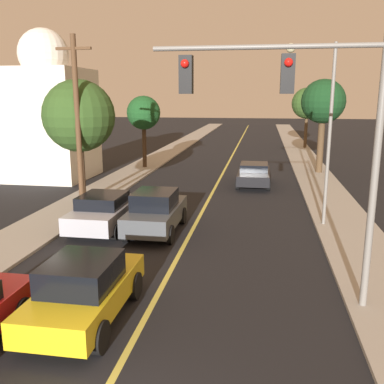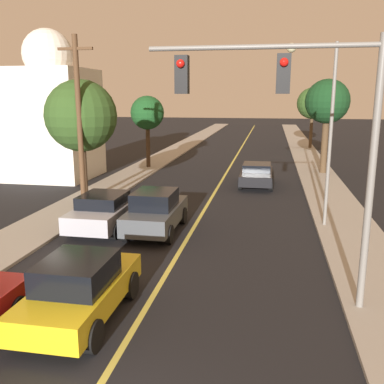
# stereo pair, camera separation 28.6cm
# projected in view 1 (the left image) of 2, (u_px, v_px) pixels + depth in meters

# --- Properties ---
(road_surface) EXTENTS (9.84, 80.00, 0.01)m
(road_surface) POSITION_uv_depth(u_px,v_px,m) (234.00, 152.00, 40.98)
(road_surface) COLOR black
(road_surface) RESTS_ON ground
(sidewalk_left) EXTENTS (2.50, 80.00, 0.12)m
(sidewalk_left) POSITION_uv_depth(u_px,v_px,m) (171.00, 150.00, 41.95)
(sidewalk_left) COLOR #9E998E
(sidewalk_left) RESTS_ON ground
(sidewalk_right) EXTENTS (2.50, 80.00, 0.12)m
(sidewalk_right) POSITION_uv_depth(u_px,v_px,m) (300.00, 153.00, 39.98)
(sidewalk_right) COLOR #9E998E
(sidewalk_right) RESTS_ON ground
(car_near_lane_front) EXTENTS (1.88, 4.06, 1.59)m
(car_near_lane_front) POSITION_uv_depth(u_px,v_px,m) (85.00, 289.00, 10.13)
(car_near_lane_front) COLOR gold
(car_near_lane_front) RESTS_ON ground
(car_near_lane_second) EXTENTS (1.87, 4.12, 1.70)m
(car_near_lane_second) POSITION_uv_depth(u_px,v_px,m) (156.00, 212.00, 16.77)
(car_near_lane_second) COLOR #474C51
(car_near_lane_second) RESTS_ON ground
(car_outer_lane_second) EXTENTS (1.99, 4.29, 1.46)m
(car_outer_lane_second) POSITION_uv_depth(u_px,v_px,m) (105.00, 211.00, 17.26)
(car_outer_lane_second) COLOR #A5A8B2
(car_outer_lane_second) RESTS_ON ground
(car_far_oncoming) EXTENTS (1.96, 4.34, 1.33)m
(car_far_oncoming) POSITION_uv_depth(u_px,v_px,m) (254.00, 174.00, 25.62)
(car_far_oncoming) COLOR black
(car_far_oncoming) RESTS_ON ground
(traffic_signal_mast) EXTENTS (5.42, 0.42, 6.53)m
(traffic_signal_mast) POSITION_uv_depth(u_px,v_px,m) (304.00, 117.00, 10.07)
(traffic_signal_mast) COLOR slate
(traffic_signal_mast) RESTS_ON ground
(streetlamp_right) EXTENTS (1.91, 0.36, 7.16)m
(streetlamp_right) POSITION_uv_depth(u_px,v_px,m) (320.00, 111.00, 16.75)
(streetlamp_right) COLOR slate
(streetlamp_right) RESTS_ON ground
(utility_pole_left) EXTENTS (1.60, 0.24, 7.76)m
(utility_pole_left) POSITION_uv_depth(u_px,v_px,m) (78.00, 122.00, 19.06)
(utility_pole_left) COLOR #513823
(utility_pole_left) RESTS_ON ground
(tree_left_near) EXTENTS (3.47, 3.47, 5.96)m
(tree_left_near) POSITION_uv_depth(u_px,v_px,m) (79.00, 116.00, 20.59)
(tree_left_near) COLOR #3D2B1C
(tree_left_near) RESTS_ON ground
(tree_left_far) EXTENTS (2.43, 2.43, 5.18)m
(tree_left_far) POSITION_uv_depth(u_px,v_px,m) (144.00, 113.00, 30.92)
(tree_left_far) COLOR #3D2B1C
(tree_left_far) RESTS_ON ground
(tree_right_near) EXTENTS (2.93, 2.93, 6.27)m
(tree_right_near) POSITION_uv_depth(u_px,v_px,m) (323.00, 103.00, 28.54)
(tree_right_near) COLOR #4C3823
(tree_right_near) RESTS_ON ground
(tree_right_far) EXTENTS (3.09, 3.09, 5.98)m
(tree_right_far) POSITION_uv_depth(u_px,v_px,m) (307.00, 103.00, 42.66)
(tree_right_far) COLOR #4C3823
(tree_right_far) RESTS_ON ground
(domed_building_left) EXTENTS (5.06, 5.06, 9.36)m
(domed_building_left) POSITION_uv_depth(u_px,v_px,m) (48.00, 115.00, 27.30)
(domed_building_left) COLOR silver
(domed_building_left) RESTS_ON ground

